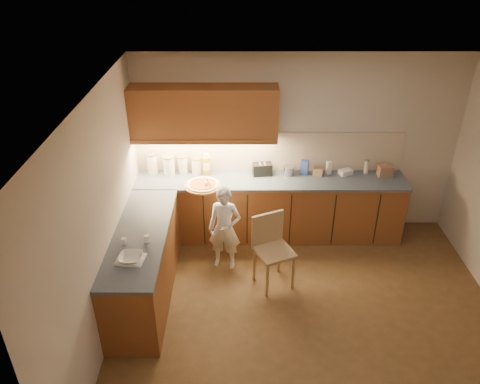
# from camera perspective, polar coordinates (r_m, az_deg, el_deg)

# --- Properties ---
(room) EXTENTS (4.54, 4.50, 2.62)m
(room) POSITION_cam_1_polar(r_m,az_deg,el_deg) (4.72, 9.78, -0.08)
(room) COLOR #54391D
(room) RESTS_ON ground
(l_counter) EXTENTS (3.77, 2.62, 0.92)m
(l_counter) POSITION_cam_1_polar(r_m,az_deg,el_deg) (6.35, -1.11, -4.02)
(l_counter) COLOR brown
(l_counter) RESTS_ON ground
(backsplash) EXTENTS (3.75, 0.02, 0.58)m
(backsplash) POSITION_cam_1_polar(r_m,az_deg,el_deg) (6.64, 3.67, 4.94)
(backsplash) COLOR beige
(backsplash) RESTS_ON l_counter
(upper_cabinets) EXTENTS (1.95, 0.36, 0.73)m
(upper_cabinets) POSITION_cam_1_polar(r_m,az_deg,el_deg) (6.25, -4.42, 9.63)
(upper_cabinets) COLOR brown
(upper_cabinets) RESTS_ON ground
(pizza_on_board) EXTENTS (0.50, 0.50, 0.20)m
(pizza_on_board) POSITION_cam_1_polar(r_m,az_deg,el_deg) (6.33, -4.55, 0.86)
(pizza_on_board) COLOR tan
(pizza_on_board) RESTS_ON l_counter
(child) EXTENTS (0.47, 0.35, 1.17)m
(child) POSITION_cam_1_polar(r_m,az_deg,el_deg) (6.06, -1.88, -4.47)
(child) COLOR white
(child) RESTS_ON ground
(wooden_chair) EXTENTS (0.56, 0.56, 0.95)m
(wooden_chair) POSITION_cam_1_polar(r_m,az_deg,el_deg) (5.83, 3.85, -6.49)
(wooden_chair) COLOR tan
(wooden_chair) RESTS_ON ground
(mixing_bowl) EXTENTS (0.26, 0.26, 0.06)m
(mixing_bowl) POSITION_cam_1_polar(r_m,az_deg,el_deg) (5.09, -13.16, -7.82)
(mixing_bowl) COLOR white
(mixing_bowl) RESTS_ON l_counter
(canister_a) EXTENTS (0.16, 0.16, 0.31)m
(canister_a) POSITION_cam_1_polar(r_m,az_deg,el_deg) (6.71, -10.65, 3.44)
(canister_a) COLOR white
(canister_a) RESTS_ON l_counter
(canister_b) EXTENTS (0.17, 0.17, 0.29)m
(canister_b) POSITION_cam_1_polar(r_m,az_deg,el_deg) (6.63, -8.66, 3.23)
(canister_b) COLOR white
(canister_b) RESTS_ON l_counter
(canister_c) EXTENTS (0.14, 0.14, 0.27)m
(canister_c) POSITION_cam_1_polar(r_m,az_deg,el_deg) (6.66, -6.99, 3.37)
(canister_c) COLOR silver
(canister_c) RESTS_ON l_counter
(canister_d) EXTENTS (0.15, 0.15, 0.25)m
(canister_d) POSITION_cam_1_polar(r_m,az_deg,el_deg) (6.64, -5.30, 3.26)
(canister_d) COLOR white
(canister_d) RESTS_ON l_counter
(oil_jug) EXTENTS (0.12, 0.09, 0.32)m
(oil_jug) POSITION_cam_1_polar(r_m,az_deg,el_deg) (6.58, -4.09, 3.28)
(oil_jug) COLOR #ACA022
(oil_jug) RESTS_ON l_counter
(toaster) EXTENTS (0.28, 0.18, 0.18)m
(toaster) POSITION_cam_1_polar(r_m,az_deg,el_deg) (6.59, 2.73, 2.80)
(toaster) COLOR black
(toaster) RESTS_ON l_counter
(steel_pot) EXTENTS (0.17, 0.17, 0.13)m
(steel_pot) POSITION_cam_1_polar(r_m,az_deg,el_deg) (6.63, 5.95, 2.63)
(steel_pot) COLOR #A3A4A8
(steel_pot) RESTS_ON l_counter
(blue_box) EXTENTS (0.12, 0.10, 0.21)m
(blue_box) POSITION_cam_1_polar(r_m,az_deg,el_deg) (6.66, 7.88, 3.01)
(blue_box) COLOR #374EA5
(blue_box) RESTS_ON l_counter
(card_box_a) EXTENTS (0.16, 0.14, 0.10)m
(card_box_a) POSITION_cam_1_polar(r_m,az_deg,el_deg) (6.68, 9.53, 2.42)
(card_box_a) COLOR #977451
(card_box_a) RESTS_ON l_counter
(white_bottle) EXTENTS (0.07, 0.07, 0.19)m
(white_bottle) POSITION_cam_1_polar(r_m,az_deg,el_deg) (6.73, 10.77, 2.94)
(white_bottle) COLOR white
(white_bottle) RESTS_ON l_counter
(flat_pack) EXTENTS (0.21, 0.18, 0.07)m
(flat_pack) POSITION_cam_1_polar(r_m,az_deg,el_deg) (6.79, 12.74, 2.39)
(flat_pack) COLOR white
(flat_pack) RESTS_ON l_counter
(tall_jar) EXTENTS (0.07, 0.07, 0.21)m
(tall_jar) POSITION_cam_1_polar(r_m,az_deg,el_deg) (6.85, 15.15, 3.00)
(tall_jar) COLOR silver
(tall_jar) RESTS_ON l_counter
(card_box_b) EXTENTS (0.21, 0.16, 0.16)m
(card_box_b) POSITION_cam_1_polar(r_m,az_deg,el_deg) (6.88, 17.28, 2.51)
(card_box_b) COLOR #A67759
(card_box_b) RESTS_ON l_counter
(dough_cloth) EXTENTS (0.32, 0.26, 0.02)m
(dough_cloth) POSITION_cam_1_polar(r_m,az_deg,el_deg) (5.11, -13.19, -7.99)
(dough_cloth) COLOR white
(dough_cloth) RESTS_ON l_counter
(spice_jar_a) EXTENTS (0.07, 0.07, 0.07)m
(spice_jar_a) POSITION_cam_1_polar(r_m,az_deg,el_deg) (5.34, -13.98, -5.85)
(spice_jar_a) COLOR silver
(spice_jar_a) RESTS_ON l_counter
(spice_jar_b) EXTENTS (0.08, 0.08, 0.08)m
(spice_jar_b) POSITION_cam_1_polar(r_m,az_deg,el_deg) (5.32, -11.29, -5.59)
(spice_jar_b) COLOR white
(spice_jar_b) RESTS_ON l_counter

